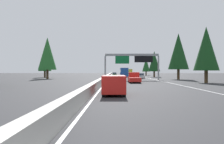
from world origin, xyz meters
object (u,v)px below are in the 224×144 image
pickup_mid_left (134,77)px  conifer_right_mid (178,51)px  bus_far_right (124,72)px  conifer_right_far (154,61)px  sign_gantry_overhead (133,59)px  conifer_right_near (206,49)px  sedan_distant_b (114,74)px  conifer_left_near (47,54)px  conifer_right_distant (146,65)px  sedan_far_center (141,76)px  box_truck_near_center (129,72)px  minivan_far_left (114,84)px  conifer_left_mid (45,60)px  sedan_near_right (127,73)px

pickup_mid_left → conifer_right_mid: conifer_right_mid is taller
bus_far_right → conifer_right_far: size_ratio=1.31×
sign_gantry_overhead → conifer_right_near: conifer_right_near is taller
sedan_distant_b → conifer_right_near: (-52.62, -16.04, 5.29)m
conifer_right_mid → conifer_left_near: size_ratio=1.03×
bus_far_right → conifer_right_mid: 28.43m
conifer_right_far → conifer_right_distant: (28.21, -1.08, -0.43)m
pickup_mid_left → conifer_right_mid: bearing=-38.9°
pickup_mid_left → bus_far_right: bearing=0.2°
sedan_far_center → box_truck_near_center: (51.42, -0.25, 0.93)m
pickup_mid_left → sedan_distant_b: (51.71, 3.53, -0.23)m
pickup_mid_left → conifer_right_far: conifer_right_far is taller
conifer_right_distant → conifer_left_near: size_ratio=0.74×
sedan_far_center → conifer_right_distant: conifer_right_distant is taller
conifer_right_near → conifer_left_near: bearing=59.1°
bus_far_right → conifer_right_near: size_ratio=1.17×
minivan_far_left → sedan_far_center: minivan_far_left is taller
bus_far_right → conifer_right_near: (-41.00, -12.67, 4.26)m
box_truck_near_center → conifer_right_distant: size_ratio=1.05×
minivan_far_left → sign_gantry_overhead: bearing=-7.3°
box_truck_near_center → conifer_right_distant: (-7.01, -7.25, 3.31)m
minivan_far_left → conifer_left_mid: (52.01, 21.90, 4.69)m
pickup_mid_left → bus_far_right: bus_far_right is taller
conifer_right_near → conifer_right_distant: bearing=1.3°
conifer_right_near → conifer_right_far: conifer_right_near is taller
sedan_far_center → conifer_left_mid: size_ratio=0.47×
box_truck_near_center → bus_far_right: (-32.10, 3.92, 0.11)m
sedan_distant_b → conifer_right_far: bearing=-137.6°
sign_gantry_overhead → sedan_near_right: bearing=-2.2°
box_truck_near_center → conifer_left_near: conifer_left_near is taller
sedan_far_center → conifer_right_mid: conifer_right_mid is taller
sign_gantry_overhead → conifer_left_mid: (18.87, 26.12, 0.81)m
pickup_mid_left → conifer_right_distant: bearing=-9.6°
bus_far_right → box_truck_near_center: bearing=-7.0°
pickup_mid_left → conifer_right_distant: conifer_right_distant is taller
pickup_mid_left → box_truck_near_center: (72.20, -3.76, 0.70)m
conifer_right_near → sedan_far_center: bearing=22.6°
pickup_mid_left → box_truck_near_center: size_ratio=0.66×
conifer_right_mid → conifer_left_mid: 40.79m
sedan_far_center → box_truck_near_center: box_truck_near_center is taller
sedan_far_center → conifer_left_near: bearing=93.6°
sign_gantry_overhead → minivan_far_left: bearing=172.7°
sign_gantry_overhead → sedan_far_center: size_ratio=2.88×
sedan_far_center → conifer_right_distant: 45.24m
conifer_right_near → conifer_left_near: 39.24m
pickup_mid_left → sedan_far_center: 21.07m
conifer_right_far → conifer_left_near: (-17.74, 31.10, 1.29)m
pickup_mid_left → conifer_left_mid: bearing=39.3°
box_truck_near_center → conifer_right_distant: conifer_right_distant is taller
conifer_right_distant → minivan_far_left: bearing=170.4°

